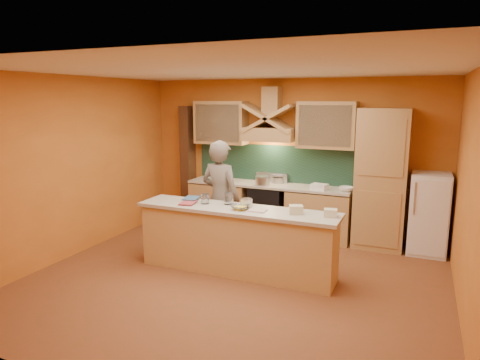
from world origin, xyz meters
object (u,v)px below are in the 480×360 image
at_px(person, 221,199).
at_px(stove, 268,209).
at_px(kitchen_scale, 247,203).
at_px(fridge, 429,214).
at_px(mixing_bowl, 240,207).

bearing_deg(person, stove, -93.65).
height_order(person, kitchen_scale, person).
bearing_deg(fridge, mixing_bowl, -141.01).
bearing_deg(kitchen_scale, stove, 97.93).
distance_m(stove, mixing_bowl, 2.05).
relative_size(stove, kitchen_scale, 7.04).
bearing_deg(kitchen_scale, mixing_bowl, -100.71).
bearing_deg(fridge, person, -155.74).
relative_size(person, mixing_bowl, 7.44).
xyz_separation_m(stove, mixing_bowl, (0.28, -1.96, 0.53)).
bearing_deg(stove, person, -102.83).
bearing_deg(kitchen_scale, fridge, 35.02).
relative_size(stove, person, 0.49).
distance_m(stove, person, 1.47).
distance_m(stove, kitchen_scale, 1.90).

